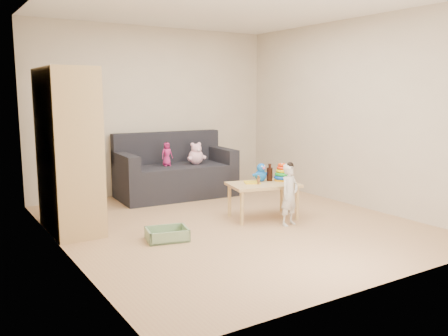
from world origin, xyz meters
TOP-DOWN VIEW (x-y plane):
  - room at (0.00, 0.00)m, footprint 4.50×4.50m
  - wardrobe at (-1.73, 0.76)m, footprint 0.52×1.04m
  - sofa at (0.10, 1.73)m, footprint 1.80×0.98m
  - play_table at (0.48, -0.00)m, footprint 0.95×0.71m
  - storage_bin at (-0.96, -0.19)m, footprint 0.50×0.42m
  - toddler at (0.55, -0.43)m, footprint 0.30×0.24m
  - pink_bear at (0.41, 1.64)m, footprint 0.27×0.23m
  - doll at (-0.05, 1.71)m, footprint 0.18×0.12m
  - ring_stacker at (0.79, 0.01)m, footprint 0.20×0.20m
  - brown_bottle at (0.65, 0.09)m, footprint 0.08×0.08m
  - blue_plush at (0.54, 0.13)m, footprint 0.24×0.22m
  - wooden_figure at (0.39, -0.02)m, footprint 0.06×0.05m
  - yellow_book at (0.37, 0.09)m, footprint 0.26×0.26m

SIDE VIEW (x-z plane):
  - storage_bin at x=-0.96m, z-range 0.00..0.13m
  - play_table at x=0.48m, z-range 0.00..0.45m
  - sofa at x=0.10m, z-range 0.00..0.49m
  - toddler at x=0.55m, z-range 0.00..0.73m
  - yellow_book at x=0.37m, z-range 0.45..0.47m
  - wooden_figure at x=0.39m, z-range 0.45..0.57m
  - ring_stacker at x=0.79m, z-range 0.43..0.66m
  - brown_bottle at x=0.65m, z-range 0.43..0.66m
  - blue_plush at x=0.54m, z-range 0.45..0.69m
  - pink_bear at x=0.41m, z-range 0.49..0.78m
  - doll at x=-0.05m, z-range 0.49..0.84m
  - wardrobe at x=-1.73m, z-range 0.00..1.86m
  - room at x=0.00m, z-range -0.95..3.55m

